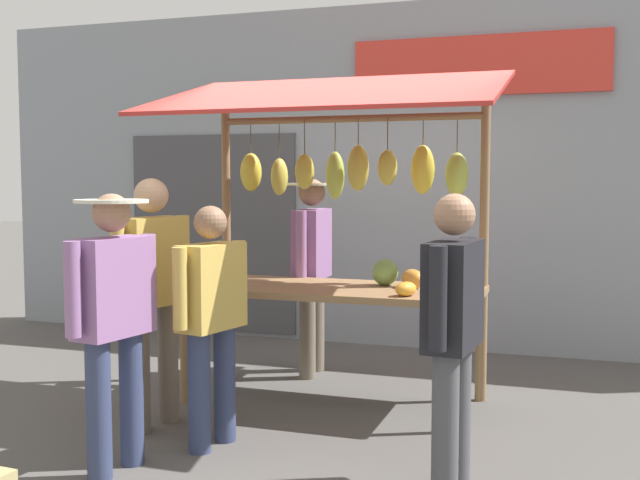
# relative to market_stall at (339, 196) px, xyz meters

# --- Properties ---
(ground_plane) EXTENTS (40.00, 40.00, 0.00)m
(ground_plane) POSITION_rel_market_stall_xyz_m (0.03, 0.06, -1.55)
(ground_plane) COLOR #514F4C
(street_backdrop) EXTENTS (9.00, 0.30, 3.40)m
(street_backdrop) POSITION_rel_market_stall_xyz_m (0.06, -2.13, 0.15)
(street_backdrop) COLOR #8C939E
(street_backdrop) RESTS_ON ground
(market_stall) EXTENTS (2.50, 1.46, 2.50)m
(market_stall) POSITION_rel_market_stall_xyz_m (0.00, 0.00, 0.00)
(market_stall) COLOR olive
(market_stall) RESTS_ON ground
(vendor_with_sunhat) EXTENTS (0.43, 0.71, 1.68)m
(vendor_with_sunhat) POSITION_rel_market_stall_xyz_m (0.45, -0.69, -0.55)
(vendor_with_sunhat) COLOR #726656
(vendor_with_sunhat) RESTS_ON ground
(shopper_in_striped_shirt) EXTENTS (0.32, 0.65, 1.52)m
(shopper_in_striped_shirt) POSITION_rel_market_stall_xyz_m (0.45, 1.24, -0.69)
(shopper_in_striped_shirt) COLOR navy
(shopper_in_striped_shirt) RESTS_ON ground
(shopper_with_ponytail) EXTENTS (0.41, 0.68, 1.60)m
(shopper_with_ponytail) POSITION_rel_market_stall_xyz_m (0.78, 1.79, -0.61)
(shopper_with_ponytail) COLOR navy
(shopper_with_ponytail) RESTS_ON ground
(shopper_with_shopping_bag) EXTENTS (0.27, 0.69, 1.61)m
(shopper_with_shopping_bag) POSITION_rel_market_stall_xyz_m (-1.10, 1.51, -0.63)
(shopper_with_shopping_bag) COLOR #4C4C51
(shopper_with_shopping_bag) RESTS_ON ground
(shopper_in_grey_tee) EXTENTS (0.32, 0.70, 1.69)m
(shopper_in_grey_tee) POSITION_rel_market_stall_xyz_m (0.99, 1.01, -0.57)
(shopper_in_grey_tee) COLOR #726656
(shopper_in_grey_tee) RESTS_ON ground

